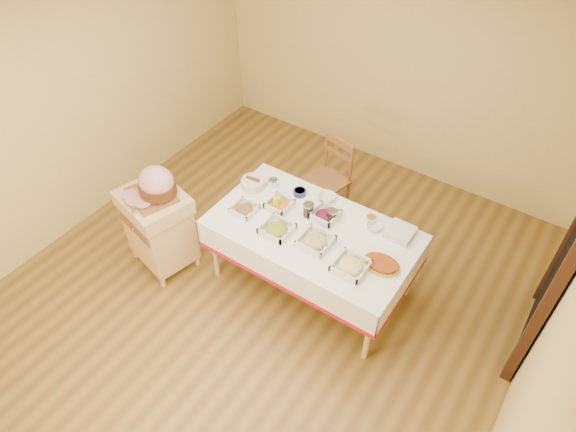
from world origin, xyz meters
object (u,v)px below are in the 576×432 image
(dining_table, at_px, (312,241))
(plate_stack, at_px, (400,232))
(preserve_jar_left, at_px, (308,210))
(mustard_bottle, at_px, (277,202))
(brass_platter, at_px, (381,264))
(ham_on_board, at_px, (156,185))
(preserve_jar_right, at_px, (332,216))
(butcher_cart, at_px, (159,226))
(bread_basket, at_px, (253,183))
(dining_chair, at_px, (328,178))

(dining_table, distance_m, plate_stack, 0.78)
(preserve_jar_left, distance_m, mustard_bottle, 0.30)
(plate_stack, distance_m, brass_platter, 0.41)
(ham_on_board, relative_size, preserve_jar_right, 3.99)
(preserve_jar_right, bearing_deg, butcher_cart, -152.69)
(butcher_cart, bearing_deg, plate_stack, 24.43)
(ham_on_board, height_order, bread_basket, ham_on_board)
(ham_on_board, xyz_separation_m, mustard_bottle, (0.92, 0.56, -0.16))
(preserve_jar_right, bearing_deg, plate_stack, 16.66)
(preserve_jar_right, bearing_deg, dining_table, -113.72)
(dining_table, relative_size, preserve_jar_right, 15.54)
(mustard_bottle, relative_size, plate_stack, 0.81)
(ham_on_board, bearing_deg, dining_chair, 58.84)
(dining_chair, xyz_separation_m, plate_stack, (1.08, -0.62, 0.32))
(preserve_jar_right, bearing_deg, mustard_bottle, -162.38)
(dining_table, height_order, ham_on_board, ham_on_board)
(preserve_jar_right, distance_m, mustard_bottle, 0.51)
(dining_chair, xyz_separation_m, ham_on_board, (-0.91, -1.51, 0.53))
(dining_chair, xyz_separation_m, brass_platter, (1.10, -1.03, 0.31))
(preserve_jar_left, distance_m, bread_basket, 0.65)
(preserve_jar_right, relative_size, bread_basket, 0.51)
(dining_table, xyz_separation_m, mustard_bottle, (-0.41, 0.03, 0.24))
(dining_chair, xyz_separation_m, mustard_bottle, (0.00, -0.95, 0.37))
(dining_chair, relative_size, plate_stack, 4.07)
(dining_table, xyz_separation_m, bread_basket, (-0.78, 0.16, 0.20))
(ham_on_board, bearing_deg, plate_stack, 24.05)
(butcher_cart, bearing_deg, preserve_jar_right, 27.31)
(butcher_cart, xyz_separation_m, dining_chair, (0.96, 1.55, -0.02))
(butcher_cart, relative_size, preserve_jar_left, 6.77)
(preserve_jar_left, bearing_deg, plate_stack, 16.37)
(mustard_bottle, bearing_deg, ham_on_board, -148.67)
(preserve_jar_left, relative_size, brass_platter, 0.41)
(bread_basket, bearing_deg, plate_stack, 7.85)
(dining_table, height_order, preserve_jar_right, preserve_jar_right)
(dining_chair, relative_size, mustard_bottle, 5.03)
(preserve_jar_left, xyz_separation_m, plate_stack, (0.79, 0.23, -0.02))
(preserve_jar_left, xyz_separation_m, preserve_jar_right, (0.21, 0.06, -0.01))
(dining_table, height_order, butcher_cart, butcher_cart)
(plate_stack, bearing_deg, preserve_jar_left, -163.63)
(ham_on_board, xyz_separation_m, plate_stack, (1.99, 0.89, -0.21))
(preserve_jar_right, height_order, mustard_bottle, mustard_bottle)
(preserve_jar_left, distance_m, brass_platter, 0.84)
(bread_basket, bearing_deg, preserve_jar_left, -3.02)
(dining_table, height_order, preserve_jar_left, preserve_jar_left)
(dining_chair, relative_size, brass_platter, 2.91)
(butcher_cart, bearing_deg, dining_chair, 58.17)
(dining_table, bearing_deg, bread_basket, 168.39)
(dining_table, distance_m, bread_basket, 0.82)
(plate_stack, bearing_deg, ham_on_board, -155.95)
(dining_table, distance_m, preserve_jar_left, 0.28)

